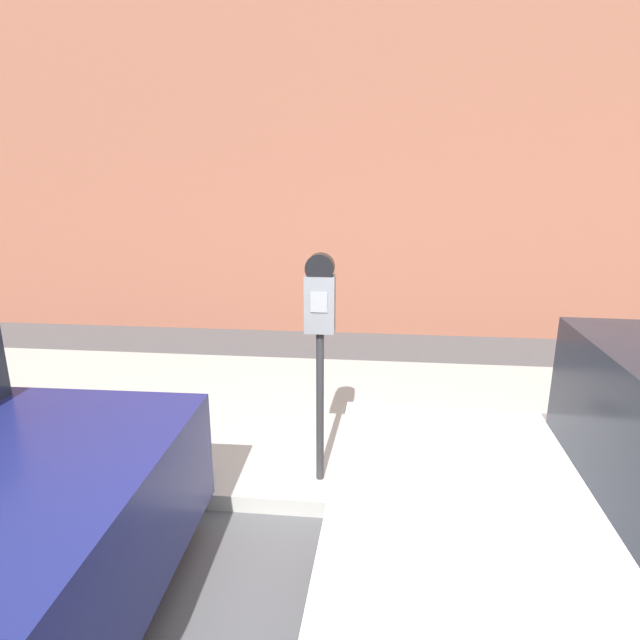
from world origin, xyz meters
TOP-DOWN VIEW (x-y plane):
  - ground_plane at (0.00, 0.00)m, footprint 60.00×60.00m
  - sidewalk at (0.00, 2.20)m, footprint 24.00×2.80m
  - building_facade at (0.00, 5.28)m, footprint 24.00×0.30m
  - parking_meter at (-0.04, 1.09)m, footprint 0.20×0.15m

SIDE VIEW (x-z plane):
  - ground_plane at x=0.00m, z-range 0.00..0.00m
  - sidewalk at x=0.00m, z-range 0.00..0.12m
  - parking_meter at x=-0.04m, z-range 0.51..2.13m
  - building_facade at x=0.00m, z-range 0.00..5.14m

